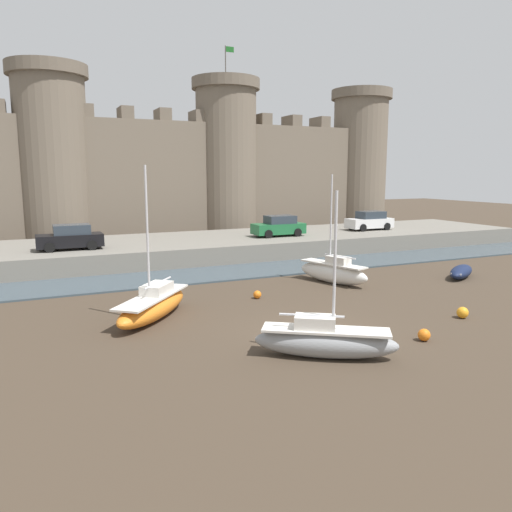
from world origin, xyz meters
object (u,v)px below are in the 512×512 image
Objects in this scene: sailboat_foreground_left at (153,305)px; car_quay_centre_west at (279,226)px; sailboat_midflat_left at (333,271)px; car_quay_east at (370,221)px; sailboat_midflat_right at (325,340)px; mooring_buoy_mid_mud at (424,335)px; mooring_buoy_off_centre at (463,313)px; car_quay_west at (70,238)px; rowboat_foreground_centre at (461,271)px; mooring_buoy_near_channel at (257,295)px.

car_quay_centre_west is at bearing 46.52° from sailboat_foreground_left.
car_quay_east is at bearing 45.89° from sailboat_midflat_left.
sailboat_midflat_right is 4.33m from mooring_buoy_mid_mud.
car_quay_west is (-14.57, 18.78, 1.86)m from mooring_buoy_off_centre.
sailboat_foreground_left reaches higher than rowboat_foreground_centre.
mooring_buoy_mid_mud is at bearing -1.62° from sailboat_midflat_right.
mooring_buoy_off_centre is (1.24, -8.30, -0.42)m from sailboat_midflat_left.
car_quay_east is (13.81, 21.65, 1.88)m from mooring_buoy_mid_mud.
car_quay_east is (16.85, 13.21, 1.91)m from mooring_buoy_near_channel.
sailboat_midflat_right reaches higher than car_quay_centre_west.
sailboat_midflat_right is at bearing -71.98° from car_quay_west.
mooring_buoy_off_centre is at bearing -45.55° from mooring_buoy_near_channel.
mooring_buoy_off_centre is at bearing -24.18° from sailboat_foreground_left.
sailboat_midflat_right is at bearing -58.46° from sailboat_foreground_left.
sailboat_foreground_left reaches higher than mooring_buoy_off_centre.
sailboat_midflat_right reaches higher than mooring_buoy_off_centre.
mooring_buoy_mid_mud is (-2.42, -9.91, -0.44)m from sailboat_midflat_left.
sailboat_midflat_right is 0.87× the size of sailboat_foreground_left.
mooring_buoy_off_centre is (12.26, -5.51, -0.36)m from sailboat_foreground_left.
rowboat_foreground_centre is 6.81× the size of mooring_buoy_off_centre.
car_quay_centre_west is (-9.23, -0.64, 0.00)m from car_quay_east.
sailboat_foreground_left is 13.56m from car_quay_west.
sailboat_midflat_left is 1.51× the size of car_quay_east.
sailboat_midflat_right is at bearing -169.43° from mooring_buoy_off_centre.
car_quay_west is at bearing 149.54° from rowboat_foreground_centre.
car_quay_east is at bearing 57.48° from mooring_buoy_mid_mud.
car_quay_west is at bearing 141.81° from sailboat_midflat_left.
sailboat_midflat_right is 11.35× the size of mooring_buoy_off_centre.
mooring_buoy_near_channel is 9.57m from mooring_buoy_off_centre.
sailboat_midflat_left is 11.40m from car_quay_centre_west.
sailboat_midflat_right is at bearing -113.05° from car_quay_centre_west.
car_quay_east is at bearing 63.15° from mooring_buoy_off_centre.
mooring_buoy_mid_mud is 0.11× the size of car_quay_west.
mooring_buoy_off_centre is 0.12× the size of car_quay_east.
mooring_buoy_mid_mud is at bearing -103.73° from sailboat_midflat_left.
rowboat_foreground_centre is at bearing -30.46° from car_quay_west.
car_quay_centre_west reaches higher than rowboat_foreground_centre.
car_quay_east is at bearing 3.98° from car_quay_centre_west.
sailboat_midflat_left is 8.40m from mooring_buoy_off_centre.
car_quay_east reaches higher than rowboat_foreground_centre.
mooring_buoy_near_channel is at bearing 134.45° from mooring_buoy_off_centre.
car_quay_east is at bearing 38.10° from mooring_buoy_near_channel.
car_quay_west is (-15.48, -0.62, 0.00)m from car_quay_centre_west.
mooring_buoy_off_centre is 0.12× the size of car_quay_west.
sailboat_midflat_right is at bearing -151.76° from rowboat_foreground_centre.
mooring_buoy_off_centre is (7.97, 1.49, -0.35)m from sailboat_midflat_right.
mooring_buoy_off_centre is at bearing -81.50° from sailboat_midflat_left.
rowboat_foreground_centre is at bearing 2.52° from sailboat_foreground_left.
car_quay_centre_west and car_quay_west have the same top height.
car_quay_east and car_quay_centre_west have the same top height.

